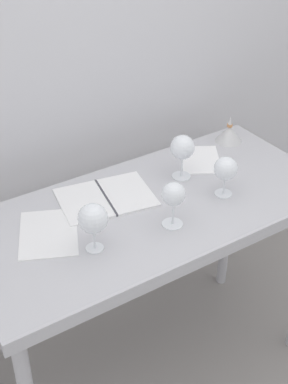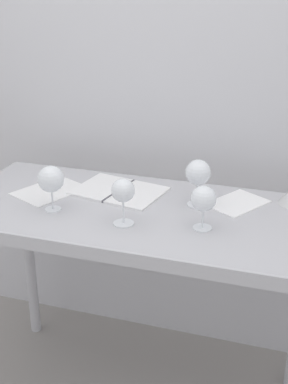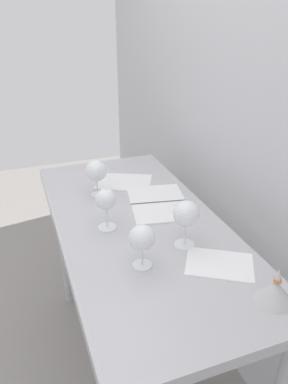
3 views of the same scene
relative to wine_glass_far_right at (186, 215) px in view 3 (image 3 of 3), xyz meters
name	(u,v)px [view 3 (image 3 of 3)]	position (x,y,z in m)	size (l,w,h in m)	color
ground_plane	(141,369)	(-0.21, -0.10, -1.03)	(6.00, 6.00, 0.00)	gray
back_wall	(254,114)	(-0.21, 0.39, 0.27)	(3.80, 0.04, 2.60)	silver
steel_counter	(139,243)	(-0.21, -0.10, -0.23)	(1.40, 0.65, 0.90)	#B7B7BC
wine_glass_far_right	(186,215)	(0.00, 0.00, 0.00)	(0.10, 0.10, 0.18)	white
wine_glass_near_right	(142,239)	(0.06, -0.19, -0.02)	(0.09, 0.09, 0.16)	white
wine_glass_near_center	(106,201)	(-0.21, -0.24, -0.01)	(0.08, 0.08, 0.17)	white
wine_glass_near_left	(96,171)	(-0.50, -0.20, -0.01)	(0.10, 0.10, 0.17)	white
open_notebook	(159,203)	(-0.33, 0.03, -0.12)	(0.39, 0.31, 0.01)	white
tasting_sheet_upper	(124,182)	(-0.60, -0.05, -0.13)	(0.20, 0.27, 0.00)	white
tasting_sheet_lower	(220,264)	(0.14, 0.06, -0.13)	(0.16, 0.23, 0.00)	white
decanter_funnel	(275,291)	(0.35, 0.13, -0.09)	(0.12, 0.12, 0.12)	silver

